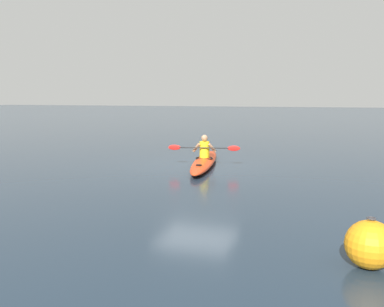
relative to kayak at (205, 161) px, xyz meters
name	(u,v)px	position (x,y,z in m)	size (l,w,h in m)	color
ground_plane	(197,166)	(0.22, 0.14, -0.14)	(160.00, 160.00, 0.00)	#1E2D3D
kayak	(205,161)	(0.00, 0.00, 0.00)	(1.60, 5.13, 0.27)	red
kayaker	(204,148)	(-0.01, 0.04, 0.45)	(2.28, 0.60, 0.74)	yellow
mooring_buoy_red_near	(370,244)	(-4.56, 7.34, 0.19)	(0.65, 0.65, 0.69)	orange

